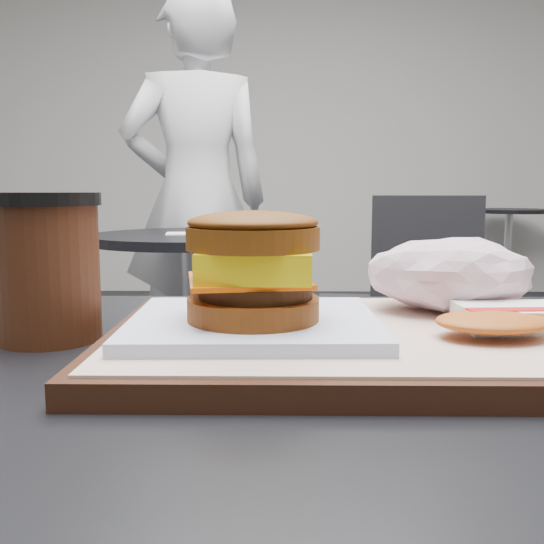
{
  "coord_description": "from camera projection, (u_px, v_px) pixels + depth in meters",
  "views": [
    {
      "loc": [
        -0.04,
        -0.42,
        0.9
      ],
      "look_at": [
        -0.05,
        0.04,
        0.83
      ],
      "focal_mm": 40.0,
      "sensor_mm": 36.0,
      "label": 1
    }
  ],
  "objects": [
    {
      "name": "neighbor_table",
      "position": [
        192.0,
        291.0,
        2.11
      ],
      "size": [
        0.7,
        0.7,
        0.75
      ],
      "color": "black",
      "rests_on": "ground"
    },
    {
      "name": "bg_table_far",
      "position": [
        508.0,
        232.0,
        4.9
      ],
      "size": [
        0.66,
        0.66,
        0.75
      ],
      "color": "black",
      "rests_on": "ground"
    },
    {
      "name": "coffee_cup",
      "position": [
        47.0,
        262.0,
        0.51
      ],
      "size": [
        0.09,
        0.09,
        0.13
      ],
      "color": "#3B1A0E",
      "rests_on": "customer_table"
    },
    {
      "name": "neighbor_chair",
      "position": [
        392.0,
        296.0,
        2.24
      ],
      "size": [
        0.62,
        0.47,
        0.88
      ],
      "color": "#959599",
      "rests_on": "ground"
    },
    {
      "name": "hash_brown",
      "position": [
        507.0,
        319.0,
        0.46
      ],
      "size": [
        0.12,
        0.1,
        0.02
      ],
      "color": "white",
      "rests_on": "serving_tray"
    },
    {
      "name": "napkin",
      "position": [
        184.0,
        234.0,
        2.06
      ],
      "size": [
        0.13,
        0.13,
        0.0
      ],
      "primitive_type": "cube",
      "rotation": [
        0.0,
        0.0,
        0.13
      ],
      "color": "white",
      "rests_on": "neighbor_table"
    },
    {
      "name": "patron",
      "position": [
        197.0,
        200.0,
        2.56
      ],
      "size": [
        0.71,
        0.55,
        1.72
      ],
      "primitive_type": "imported",
      "rotation": [
        0.0,
        0.0,
        3.39
      ],
      "color": "silver",
      "rests_on": "ground"
    },
    {
      "name": "crumpled_wrapper",
      "position": [
        451.0,
        274.0,
        0.55
      ],
      "size": [
        0.15,
        0.12,
        0.07
      ],
      "primitive_type": null,
      "color": "white",
      "rests_on": "serving_tray"
    },
    {
      "name": "breakfast_sandwich",
      "position": [
        254.0,
        281.0,
        0.46
      ],
      "size": [
        0.19,
        0.17,
        0.09
      ],
      "color": "white",
      "rests_on": "serving_tray"
    },
    {
      "name": "serving_tray",
      "position": [
        350.0,
        339.0,
        0.48
      ],
      "size": [
        0.38,
        0.28,
        0.02
      ],
      "color": "black",
      "rests_on": "customer_table"
    }
  ]
}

